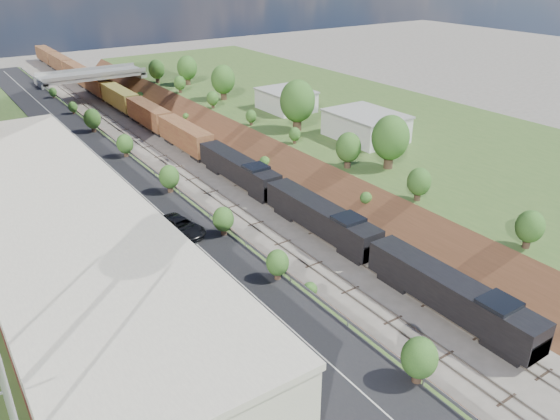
{
  "coord_description": "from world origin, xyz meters",
  "views": [
    {
      "loc": [
        -36.28,
        -11.31,
        32.6
      ],
      "look_at": [
        -4.7,
        35.25,
        6.0
      ],
      "focal_mm": 35.0,
      "sensor_mm": 36.0,
      "label": 1
    }
  ],
  "objects": [
    {
      "name": "commercial_building",
      "position": [
        -28.0,
        38.0,
        8.51
      ],
      "size": [
        14.3,
        62.3,
        7.0
      ],
      "color": "brown",
      "rests_on": "platform_left"
    },
    {
      "name": "rail_right_track",
      "position": [
        2.6,
        60.0,
        0.09
      ],
      "size": [
        1.58,
        180.0,
        0.18
      ],
      "primitive_type": "cube",
      "color": "gray",
      "rests_on": "ground"
    },
    {
      "name": "white_building_far",
      "position": [
        23.0,
        74.0,
        6.8
      ],
      "size": [
        8.0,
        10.0,
        3.6
      ],
      "primitive_type": "cube",
      "color": "silver",
      "rests_on": "platform_right"
    },
    {
      "name": "tree_right_large",
      "position": [
        17.0,
        40.0,
        9.38
      ],
      "size": [
        5.25,
        5.25,
        7.61
      ],
      "color": "#473323",
      "rests_on": "platform_right"
    },
    {
      "name": "overpass",
      "position": [
        0.0,
        122.0,
        4.92
      ],
      "size": [
        24.5,
        8.3,
        7.4
      ],
      "color": "gray",
      "rests_on": "ground"
    },
    {
      "name": "embankment_right",
      "position": [
        11.0,
        60.0,
        0.0
      ],
      "size": [
        10.0,
        180.0,
        10.0
      ],
      "primitive_type": "cube",
      "rotation": [
        0.0,
        0.79,
        0.0
      ],
      "color": "brown",
      "rests_on": "ground"
    },
    {
      "name": "road",
      "position": [
        -15.5,
        60.0,
        5.05
      ],
      "size": [
        8.0,
        180.0,
        0.1
      ],
      "primitive_type": "cube",
      "color": "black",
      "rests_on": "platform_left"
    },
    {
      "name": "embankment_left",
      "position": [
        -11.0,
        60.0,
        0.0
      ],
      "size": [
        10.0,
        180.0,
        10.0
      ],
      "primitive_type": "cube",
      "rotation": [
        0.0,
        0.79,
        0.0
      ],
      "color": "brown",
      "rests_on": "ground"
    },
    {
      "name": "guardrail",
      "position": [
        -11.4,
        59.8,
        5.55
      ],
      "size": [
        0.1,
        171.0,
        0.7
      ],
      "color": "#99999E",
      "rests_on": "platform_left"
    },
    {
      "name": "platform_right",
      "position": [
        33.0,
        60.0,
        2.5
      ],
      "size": [
        44.0,
        180.0,
        5.0
      ],
      "primitive_type": "cube",
      "color": "#3B5B25",
      "rests_on": "ground"
    },
    {
      "name": "freight_train",
      "position": [
        2.6,
        100.89,
        2.75
      ],
      "size": [
        3.26,
        182.77,
        4.81
      ],
      "color": "black",
      "rests_on": "ground"
    },
    {
      "name": "suv",
      "position": [
        -15.88,
        37.81,
        5.99
      ],
      "size": [
        4.2,
        6.85,
        1.77
      ],
      "primitive_type": "imported",
      "rotation": [
        0.0,
        0.0,
        0.21
      ],
      "color": "black",
      "rests_on": "road"
    },
    {
      "name": "tree_left_crest",
      "position": [
        -11.8,
        20.0,
        7.04
      ],
      "size": [
        2.45,
        2.45,
        3.55
      ],
      "color": "#473323",
      "rests_on": "platform_left"
    },
    {
      "name": "rail_left_track",
      "position": [
        -2.6,
        60.0,
        0.09
      ],
      "size": [
        1.58,
        180.0,
        0.18
      ],
      "primitive_type": "cube",
      "color": "gray",
      "rests_on": "ground"
    },
    {
      "name": "white_building_near",
      "position": [
        23.5,
        52.0,
        7.0
      ],
      "size": [
        9.0,
        12.0,
        4.0
      ],
      "primitive_type": "cube",
      "color": "silver",
      "rests_on": "platform_right"
    }
  ]
}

